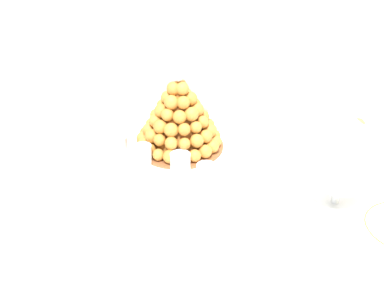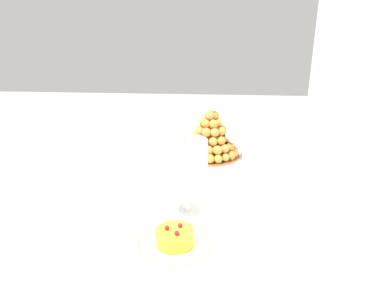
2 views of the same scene
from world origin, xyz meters
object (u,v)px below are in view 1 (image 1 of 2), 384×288
object	(u,v)px
dessert_cup_left	(118,145)
dessert_cup_mid_left	(143,155)
serving_tray	(192,155)
macaron_goblet	(344,152)
dessert_cup_right	(245,181)
dessert_cup_mid_right	(206,174)
wine_glass	(203,104)
dessert_cup_centre	(180,162)
croquembouche	(179,119)

from	to	relation	value
dessert_cup_left	dessert_cup_mid_left	bearing A→B (deg)	-12.12
serving_tray	macaron_goblet	xyz separation A→B (m)	(0.43, -0.04, 0.15)
dessert_cup_right	dessert_cup_mid_right	bearing A→B (deg)	-171.86
dessert_cup_mid_right	wine_glass	size ratio (longest dim) A/B	0.34
serving_tray	macaron_goblet	world-z (taller)	macaron_goblet
serving_tray	wine_glass	world-z (taller)	wine_glass
dessert_cup_right	macaron_goblet	world-z (taller)	macaron_goblet
dessert_cup_centre	macaron_goblet	bearing A→B (deg)	6.30
croquembouche	dessert_cup_left	bearing A→B (deg)	-142.90
dessert_cup_right	wine_glass	bearing A→B (deg)	137.01
dessert_cup_mid_left	wine_glass	distance (m)	0.25
dessert_cup_right	macaron_goblet	xyz separation A→B (m)	(0.23, 0.05, 0.12)
dessert_cup_left	wine_glass	world-z (taller)	wine_glass
dessert_cup_mid_left	dessert_cup_mid_right	distance (m)	0.20
croquembouche	dessert_cup_centre	world-z (taller)	croquembouche
croquembouche	dessert_cup_mid_right	distance (m)	0.21
macaron_goblet	wine_glass	world-z (taller)	macaron_goblet
croquembouche	macaron_goblet	world-z (taller)	macaron_goblet
serving_tray	wine_glass	distance (m)	0.17
dessert_cup_mid_right	dessert_cup_right	xyz separation A→B (m)	(0.10, 0.01, 0.00)
dessert_cup_mid_left	wine_glass	size ratio (longest dim) A/B	0.38
wine_glass	dessert_cup_mid_left	bearing A→B (deg)	-107.23
croquembouche	dessert_cup_right	xyz separation A→B (m)	(0.26, -0.11, -0.07)
serving_tray	wine_glass	xyz separation A→B (m)	(-0.03, 0.12, 0.11)
croquembouche	dessert_cup_mid_left	distance (m)	0.15
dessert_cup_left	wine_glass	size ratio (longest dim) A/B	0.36
dessert_cup_mid_right	macaron_goblet	bearing A→B (deg)	11.43
croquembouche	dessert_cup_right	size ratio (longest dim) A/B	4.18
dessert_cup_mid_left	dessert_cup_mid_right	bearing A→B (deg)	0.98
dessert_cup_mid_left	dessert_cup_centre	size ratio (longest dim) A/B	1.03
croquembouche	dessert_cup_centre	distance (m)	0.14
croquembouche	wine_glass	xyz separation A→B (m)	(0.03, 0.10, 0.01)
croquembouche	dessert_cup_mid_right	size ratio (longest dim) A/B	5.00
dessert_cup_centre	dessert_cup_mid_right	bearing A→B (deg)	-12.82
dessert_cup_centre	dessert_cup_right	world-z (taller)	dessert_cup_right
croquembouche	macaron_goblet	bearing A→B (deg)	-7.36
serving_tray	croquembouche	world-z (taller)	croquembouche
dessert_cup_left	wine_glass	xyz separation A→B (m)	(0.17, 0.21, 0.08)
wine_glass	dessert_cup_right	bearing A→B (deg)	-42.99
macaron_goblet	dessert_cup_left	bearing A→B (deg)	-175.63
dessert_cup_mid_left	wine_glass	bearing A→B (deg)	72.77
dessert_cup_centre	macaron_goblet	world-z (taller)	macaron_goblet
dessert_cup_mid_right	dessert_cup_mid_left	bearing A→B (deg)	-179.02
dessert_cup_centre	wine_glass	distance (m)	0.23
croquembouche	dessert_cup_mid_left	world-z (taller)	croquembouche
dessert_cup_left	serving_tray	bearing A→B (deg)	23.05
serving_tray	dessert_cup_mid_right	xyz separation A→B (m)	(0.10, -0.10, 0.03)
macaron_goblet	croquembouche	bearing A→B (deg)	172.64
croquembouche	wine_glass	bearing A→B (deg)	73.97
dessert_cup_mid_left	dessert_cup_centre	world-z (taller)	dessert_cup_mid_left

